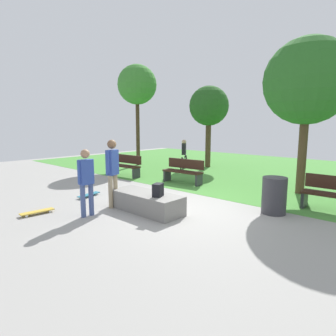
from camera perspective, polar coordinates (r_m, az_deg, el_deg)
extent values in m
plane|color=gray|center=(7.65, 2.19, -8.13)|extent=(28.00, 28.00, 0.00)
cube|color=#478C38|center=(14.36, 22.75, -0.83)|extent=(26.60, 12.43, 0.01)
cube|color=gray|center=(7.40, -4.51, -6.80)|extent=(2.08, 0.79, 0.48)
cube|color=black|center=(6.92, -2.04, -4.44)|extent=(0.29, 0.33, 0.32)
cylinder|color=#3F5184|center=(7.15, -16.70, -6.39)|extent=(0.12, 0.12, 0.80)
cylinder|color=#3F5184|center=(7.25, -15.17, -6.11)|extent=(0.12, 0.12, 0.80)
cube|color=#2D4799|center=(7.05, -16.16, -0.77)|extent=(0.21, 0.33, 0.60)
cylinder|color=#2D4799|center=(6.97, -17.39, -0.74)|extent=(0.09, 0.09, 0.55)
cylinder|color=#2D4799|center=(7.13, -14.98, -0.43)|extent=(0.09, 0.09, 0.55)
sphere|color=#9E7556|center=(7.00, -16.31, 2.75)|extent=(0.22, 0.22, 0.22)
cylinder|color=tan|center=(7.91, -10.49, -4.37)|extent=(0.12, 0.12, 0.89)
cylinder|color=tan|center=(7.74, -11.45, -4.69)|extent=(0.12, 0.12, 0.89)
cube|color=#2D4799|center=(7.69, -11.13, 1.11)|extent=(0.28, 0.36, 0.67)
cylinder|color=#2D4799|center=(7.82, -10.40, 1.46)|extent=(0.09, 0.09, 0.61)
cylinder|color=#2D4799|center=(7.55, -11.91, 1.16)|extent=(0.09, 0.09, 0.61)
sphere|color=brown|center=(7.64, -11.24, 4.71)|extent=(0.24, 0.24, 0.24)
cube|color=gold|center=(7.87, -24.78, -7.95)|extent=(0.26, 0.81, 0.02)
cylinder|color=silver|center=(8.04, -23.04, -7.79)|extent=(0.03, 0.06, 0.06)
cylinder|color=silver|center=(7.89, -22.64, -8.06)|extent=(0.03, 0.06, 0.06)
cylinder|color=silver|center=(7.88, -26.90, -8.38)|extent=(0.03, 0.06, 0.06)
cylinder|color=silver|center=(7.73, -26.56, -8.67)|extent=(0.03, 0.06, 0.06)
cube|color=teal|center=(9.17, -15.60, -5.15)|extent=(0.39, 0.82, 0.02)
cylinder|color=silver|center=(9.43, -14.76, -4.99)|extent=(0.04, 0.06, 0.06)
cylinder|color=silver|center=(9.32, -14.04, -5.12)|extent=(0.04, 0.06, 0.06)
cylinder|color=silver|center=(9.05, -17.20, -5.67)|extent=(0.04, 0.06, 0.06)
cylinder|color=silver|center=(8.94, -16.48, -5.82)|extent=(0.04, 0.06, 0.06)
cube|color=#331E14|center=(10.77, 2.92, -0.73)|extent=(1.63, 0.57, 0.06)
cube|color=#331E14|center=(10.91, 3.59, 0.87)|extent=(1.60, 0.19, 0.36)
cube|color=#2D2D33|center=(10.41, 6.23, -2.35)|extent=(0.11, 0.40, 0.45)
cube|color=#2D2D33|center=(11.24, -0.17, -1.48)|extent=(0.11, 0.40, 0.45)
cube|color=#331E14|center=(12.38, -8.81, 0.42)|extent=(1.63, 0.54, 0.06)
cube|color=#331E14|center=(12.49, -8.10, 1.80)|extent=(1.60, 0.16, 0.36)
cube|color=#2D2D33|center=(11.89, -6.39, -0.97)|extent=(0.11, 0.40, 0.45)
cube|color=#2D2D33|center=(12.96, -10.99, -0.27)|extent=(0.11, 0.40, 0.45)
cube|color=#331E14|center=(8.32, 30.67, -4.78)|extent=(1.61, 0.47, 0.06)
cube|color=#2D2D33|center=(8.53, 25.69, -5.66)|extent=(0.09, 0.40, 0.45)
cylinder|color=#4C3823|center=(10.02, 25.37, 3.03)|extent=(0.27, 0.27, 2.74)
sphere|color=#286623|center=(10.07, 26.20, 15.36)|extent=(2.65, 2.65, 2.65)
cylinder|color=#4C3823|center=(14.99, 8.05, 5.05)|extent=(0.28, 0.28, 2.56)
sphere|color=#23561E|center=(14.99, 8.21, 12.26)|extent=(2.02, 2.02, 2.02)
cylinder|color=#42301E|center=(15.67, -6.08, 7.32)|extent=(0.20, 0.20, 3.69)
sphere|color=#387F2D|center=(15.81, -6.23, 16.32)|extent=(2.09, 2.09, 2.09)
cylinder|color=#333338|center=(7.61, 20.54, -5.17)|extent=(0.60, 0.60, 0.92)
torus|color=black|center=(14.55, 3.54, 1.26)|extent=(0.41, 0.65, 0.72)
torus|color=black|center=(13.47, 2.82, 0.66)|extent=(0.41, 0.65, 0.72)
cube|color=#338C3F|center=(13.98, 3.20, 1.78)|extent=(0.53, 0.88, 0.08)
cube|color=black|center=(13.93, 3.22, 3.83)|extent=(0.30, 0.33, 0.56)
sphere|color=tan|center=(13.91, 3.23, 5.26)|extent=(0.22, 0.22, 0.22)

